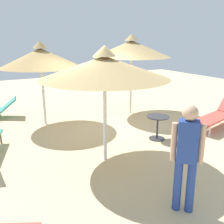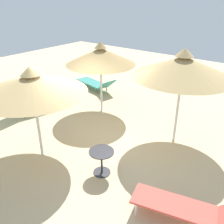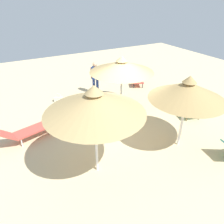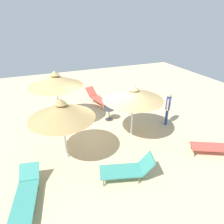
{
  "view_description": "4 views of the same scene",
  "coord_description": "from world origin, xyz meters",
  "px_view_note": "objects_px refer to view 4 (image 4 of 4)",
  "views": [
    {
      "loc": [
        2.99,
        5.91,
        2.63
      ],
      "look_at": [
        -0.11,
        0.34,
        0.81
      ],
      "focal_mm": 41.44,
      "sensor_mm": 36.0,
      "label": 1
    },
    {
      "loc": [
        -4.42,
        4.42,
        4.05
      ],
      "look_at": [
        -0.72,
        -0.33,
        1.09
      ],
      "focal_mm": 39.19,
      "sensor_mm": 36.0,
      "label": 2
    },
    {
      "loc": [
        -3.96,
        -6.19,
        4.75
      ],
      "look_at": [
        -0.69,
        -0.22,
        0.93
      ],
      "focal_mm": 34.39,
      "sensor_mm": 36.0,
      "label": 3
    },
    {
      "loc": [
        7.66,
        -2.7,
        5.23
      ],
      "look_at": [
        0.19,
        0.35,
        1.21
      ],
      "focal_mm": 31.95,
      "sensor_mm": 36.0,
      "label": 4
    }
  ],
  "objects_px": {
    "lounge_chair_back": "(217,146)",
    "parasol_umbrella_front": "(55,81)",
    "parasol_umbrella_near_left": "(133,94)",
    "side_table_round": "(109,112)",
    "lounge_chair_far_right": "(26,194)",
    "handbag": "(147,106)",
    "parasol_umbrella_edge": "(62,111)",
    "lounge_chair_far_left": "(128,169)",
    "person_standing_near_right": "(168,106)",
    "lounge_chair_center": "(97,97)"
  },
  "relations": [
    {
      "from": "lounge_chair_center",
      "to": "side_table_round",
      "type": "relative_size",
      "value": 3.51
    },
    {
      "from": "lounge_chair_center",
      "to": "lounge_chair_far_right",
      "type": "bearing_deg",
      "value": -35.09
    },
    {
      "from": "person_standing_near_right",
      "to": "handbag",
      "type": "relative_size",
      "value": 3.9
    },
    {
      "from": "side_table_round",
      "to": "handbag",
      "type": "bearing_deg",
      "value": 99.48
    },
    {
      "from": "parasol_umbrella_edge",
      "to": "lounge_chair_far_right",
      "type": "bearing_deg",
      "value": -43.05
    },
    {
      "from": "lounge_chair_center",
      "to": "lounge_chair_far_left",
      "type": "height_order",
      "value": "lounge_chair_far_left"
    },
    {
      "from": "parasol_umbrella_edge",
      "to": "lounge_chair_far_left",
      "type": "xyz_separation_m",
      "value": [
        1.96,
        1.77,
        -1.67
      ]
    },
    {
      "from": "lounge_chair_far_right",
      "to": "lounge_chair_back",
      "type": "distance_m",
      "value": 7.27
    },
    {
      "from": "lounge_chair_center",
      "to": "lounge_chair_back",
      "type": "height_order",
      "value": "lounge_chair_back"
    },
    {
      "from": "parasol_umbrella_edge",
      "to": "lounge_chair_far_right",
      "type": "height_order",
      "value": "parasol_umbrella_edge"
    },
    {
      "from": "parasol_umbrella_near_left",
      "to": "side_table_round",
      "type": "bearing_deg",
      "value": -166.84
    },
    {
      "from": "parasol_umbrella_edge",
      "to": "person_standing_near_right",
      "type": "relative_size",
      "value": 1.49
    },
    {
      "from": "lounge_chair_far_right",
      "to": "handbag",
      "type": "xyz_separation_m",
      "value": [
        -4.41,
        6.96,
        -0.17
      ]
    },
    {
      "from": "parasol_umbrella_edge",
      "to": "lounge_chair_center",
      "type": "bearing_deg",
      "value": 148.26
    },
    {
      "from": "parasol_umbrella_edge",
      "to": "lounge_chair_far_left",
      "type": "distance_m",
      "value": 3.12
    },
    {
      "from": "parasol_umbrella_front",
      "to": "side_table_round",
      "type": "height_order",
      "value": "parasol_umbrella_front"
    },
    {
      "from": "parasol_umbrella_edge",
      "to": "parasol_umbrella_front",
      "type": "bearing_deg",
      "value": 175.54
    },
    {
      "from": "parasol_umbrella_front",
      "to": "handbag",
      "type": "bearing_deg",
      "value": 86.58
    },
    {
      "from": "parasol_umbrella_near_left",
      "to": "lounge_chair_far_right",
      "type": "xyz_separation_m",
      "value": [
        2.16,
        -4.7,
        -1.76
      ]
    },
    {
      "from": "lounge_chair_back",
      "to": "side_table_round",
      "type": "xyz_separation_m",
      "value": [
        -4.4,
        -2.98,
        0.06
      ]
    },
    {
      "from": "lounge_chair_center",
      "to": "handbag",
      "type": "bearing_deg",
      "value": 54.42
    },
    {
      "from": "handbag",
      "to": "lounge_chair_far_right",
      "type": "bearing_deg",
      "value": -57.62
    },
    {
      "from": "person_standing_near_right",
      "to": "handbag",
      "type": "height_order",
      "value": "person_standing_near_right"
    },
    {
      "from": "handbag",
      "to": "person_standing_near_right",
      "type": "bearing_deg",
      "value": -2.4
    },
    {
      "from": "parasol_umbrella_near_left",
      "to": "lounge_chair_center",
      "type": "bearing_deg",
      "value": -175.58
    },
    {
      "from": "side_table_round",
      "to": "person_standing_near_right",
      "type": "bearing_deg",
      "value": 59.02
    },
    {
      "from": "parasol_umbrella_edge",
      "to": "side_table_round",
      "type": "relative_size",
      "value": 4.0
    },
    {
      "from": "parasol_umbrella_near_left",
      "to": "handbag",
      "type": "bearing_deg",
      "value": 134.97
    },
    {
      "from": "lounge_chair_far_right",
      "to": "lounge_chair_back",
      "type": "height_order",
      "value": "lounge_chair_back"
    },
    {
      "from": "parasol_umbrella_near_left",
      "to": "handbag",
      "type": "relative_size",
      "value": 6.08
    },
    {
      "from": "parasol_umbrella_front",
      "to": "handbag",
      "type": "height_order",
      "value": "parasol_umbrella_front"
    },
    {
      "from": "lounge_chair_back",
      "to": "handbag",
      "type": "relative_size",
      "value": 4.23
    },
    {
      "from": "lounge_chair_back",
      "to": "lounge_chair_far_left",
      "type": "bearing_deg",
      "value": -91.97
    },
    {
      "from": "parasol_umbrella_edge",
      "to": "lounge_chair_far_left",
      "type": "relative_size",
      "value": 1.31
    },
    {
      "from": "parasol_umbrella_edge",
      "to": "handbag",
      "type": "height_order",
      "value": "parasol_umbrella_edge"
    },
    {
      "from": "lounge_chair_far_left",
      "to": "person_standing_near_right",
      "type": "bearing_deg",
      "value": 127.28
    },
    {
      "from": "person_standing_near_right",
      "to": "handbag",
      "type": "bearing_deg",
      "value": 177.6
    },
    {
      "from": "parasol_umbrella_front",
      "to": "handbag",
      "type": "xyz_separation_m",
      "value": [
        0.31,
        5.17,
        -2.15
      ]
    },
    {
      "from": "parasol_umbrella_near_left",
      "to": "lounge_chair_far_right",
      "type": "relative_size",
      "value": 1.18
    },
    {
      "from": "side_table_round",
      "to": "lounge_chair_back",
      "type": "bearing_deg",
      "value": 34.1
    },
    {
      "from": "parasol_umbrella_edge",
      "to": "person_standing_near_right",
      "type": "height_order",
      "value": "parasol_umbrella_edge"
    },
    {
      "from": "parasol_umbrella_front",
      "to": "side_table_round",
      "type": "bearing_deg",
      "value": 73.15
    },
    {
      "from": "person_standing_near_right",
      "to": "side_table_round",
      "type": "xyz_separation_m",
      "value": [
        -1.55,
        -2.59,
        -0.56
      ]
    },
    {
      "from": "handbag",
      "to": "lounge_chair_back",
      "type": "bearing_deg",
      "value": 3.58
    },
    {
      "from": "lounge_chair_far_left",
      "to": "parasol_umbrella_edge",
      "type": "bearing_deg",
      "value": -137.94
    },
    {
      "from": "lounge_chair_back",
      "to": "parasol_umbrella_front",
      "type": "bearing_deg",
      "value": -133.29
    },
    {
      "from": "lounge_chair_far_left",
      "to": "person_standing_near_right",
      "type": "relative_size",
      "value": 1.14
    },
    {
      "from": "lounge_chair_back",
      "to": "parasol_umbrella_edge",
      "type": "bearing_deg",
      "value": -110.13
    },
    {
      "from": "parasol_umbrella_near_left",
      "to": "lounge_chair_back",
      "type": "distance_m",
      "value": 4.01
    },
    {
      "from": "side_table_round",
      "to": "lounge_chair_far_left",
      "type": "bearing_deg",
      "value": -12.77
    }
  ]
}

